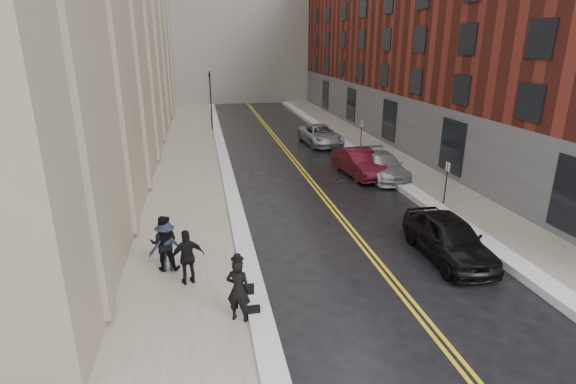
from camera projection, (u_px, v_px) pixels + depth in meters
name	position (u px, v px, depth m)	size (l,w,h in m)	color
ground	(336.00, 317.00, 13.19)	(160.00, 160.00, 0.00)	black
sidewalk_left	(188.00, 173.00, 27.24)	(4.00, 64.00, 0.15)	gray
sidewalk_right	(397.00, 163.00, 29.67)	(3.00, 64.00, 0.15)	gray
lane_stripe_a	(299.00, 169.00, 28.50)	(0.12, 64.00, 0.01)	gold
lane_stripe_b	(303.00, 169.00, 28.55)	(0.12, 64.00, 0.01)	gold
snow_ridge_left	(226.00, 171.00, 27.64)	(0.70, 60.80, 0.26)	silver
snow_ridge_right	(370.00, 163.00, 29.32)	(0.85, 60.80, 0.30)	silver
building_right	(471.00, 23.00, 34.86)	(14.00, 50.00, 18.00)	maroon
traffic_signal	(211.00, 96.00, 39.64)	(0.18, 0.15, 5.20)	black
parking_sign_near	(446.00, 180.00, 21.62)	(0.06, 0.35, 2.23)	black
parking_sign_far	(361.00, 132.00, 32.79)	(0.06, 0.35, 2.23)	black
car_black	(449.00, 237.00, 16.60)	(1.92, 4.78, 1.63)	black
car_maroon	(359.00, 163.00, 26.84)	(1.68, 4.81, 1.58)	#490D16
car_silver_near	(382.00, 166.00, 26.44)	(2.03, 4.99, 1.45)	#A5A7AC
car_silver_far	(321.00, 135.00, 34.99)	(2.48, 5.38, 1.49)	#A8ABB1
pedestrian_main	(238.00, 290.00, 12.54)	(0.70, 0.46, 1.92)	black
pedestrian_a	(164.00, 243.00, 15.38)	(0.97, 0.75, 1.99)	black
pedestrian_b	(166.00, 246.00, 15.35)	(1.16, 0.67, 1.80)	#1B2231
pedestrian_c	(188.00, 257.00, 14.50)	(1.10, 0.46, 1.87)	black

